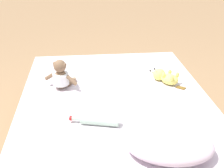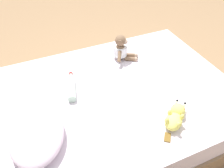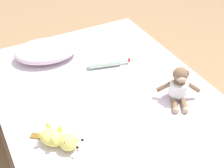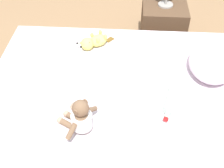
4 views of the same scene
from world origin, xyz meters
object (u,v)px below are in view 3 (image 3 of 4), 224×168
object	(u,v)px
bed	(109,119)
pillow	(46,51)
plush_yellow_creature	(59,139)
glass_bottle	(106,63)
plush_monkey	(179,87)

from	to	relation	value
bed	pillow	size ratio (longest dim) A/B	3.55
bed	plush_yellow_creature	world-z (taller)	plush_yellow_creature
plush_yellow_creature	glass_bottle	xyz separation A→B (m)	(0.57, 0.56, -0.02)
plush_monkey	bed	bearing A→B (deg)	150.06
plush_monkey	plush_yellow_creature	bearing A→B (deg)	-178.87
pillow	plush_monkey	bearing A→B (deg)	-54.85
bed	pillow	xyz separation A→B (m)	(-0.21, 0.63, 0.27)
pillow	plush_yellow_creature	size ratio (longest dim) A/B	1.88
plush_monkey	glass_bottle	distance (m)	0.60
bed	plush_monkey	distance (m)	0.54
plush_yellow_creature	glass_bottle	distance (m)	0.80
plush_monkey	plush_yellow_creature	size ratio (longest dim) A/B	0.93
bed	plush_monkey	bearing A→B (deg)	-29.94
pillow	plush_yellow_creature	bearing A→B (deg)	-103.63
plush_monkey	glass_bottle	xyz separation A→B (m)	(-0.25, 0.54, -0.07)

